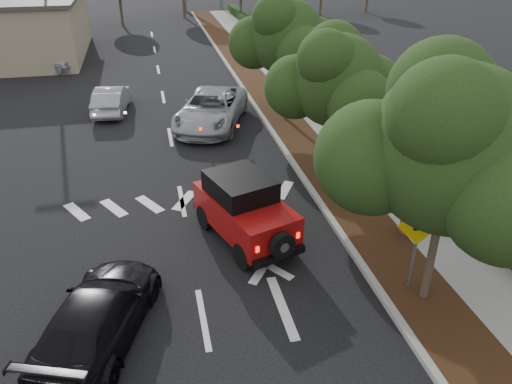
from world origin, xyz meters
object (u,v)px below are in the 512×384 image
object	(u,v)px
speed_hump_sign	(418,235)
silver_suv_ahead	(211,109)
red_jeep	(242,207)
black_suv_oncoming	(98,316)

from	to	relation	value
speed_hump_sign	silver_suv_ahead	bearing A→B (deg)	108.86
red_jeep	speed_hump_sign	xyz separation A→B (m)	(3.76, -3.48, 0.72)
black_suv_oncoming	speed_hump_sign	size ratio (longest dim) A/B	1.82
silver_suv_ahead	black_suv_oncoming	distance (m)	13.93
silver_suv_ahead	black_suv_oncoming	size ratio (longest dim) A/B	1.26
black_suv_oncoming	speed_hump_sign	world-z (taller)	speed_hump_sign
red_jeep	speed_hump_sign	size ratio (longest dim) A/B	1.63
red_jeep	silver_suv_ahead	world-z (taller)	red_jeep
red_jeep	black_suv_oncoming	xyz separation A→B (m)	(-4.02, -3.49, -0.36)
red_jeep	black_suv_oncoming	world-z (taller)	red_jeep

